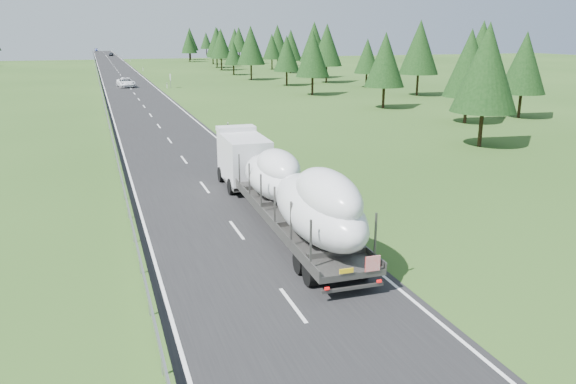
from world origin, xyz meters
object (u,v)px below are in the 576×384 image
object	(u,v)px
distant_van	(126,82)
distant_car_blue	(96,50)
distant_car_dark	(111,54)
boat_truck	(285,185)
highway_sign	(170,78)

from	to	relation	value
distant_van	distant_car_blue	world-z (taller)	distant_van
distant_car_blue	distant_car_dark	bearing A→B (deg)	-87.04
boat_truck	distant_van	bearing A→B (deg)	92.15
distant_car_dark	distant_car_blue	xyz separation A→B (m)	(-5.28, 66.01, -0.06)
boat_truck	distant_car_dark	xyz separation A→B (m)	(-0.56, 231.70, -1.62)
distant_van	distant_car_dark	world-z (taller)	distant_van
highway_sign	distant_car_blue	world-z (taller)	highway_sign
distant_car_dark	distant_car_blue	distance (m)	66.22
distant_car_blue	distant_van	bearing A→B (deg)	-90.90
boat_truck	distant_car_blue	world-z (taller)	boat_truck
highway_sign	distant_van	xyz separation A→B (m)	(-7.79, 4.55, -0.94)
distant_van	distant_car_dark	size ratio (longest dim) A/B	1.40
highway_sign	boat_truck	size ratio (longest dim) A/B	0.13
distant_car_blue	boat_truck	bearing A→B (deg)	-90.49
highway_sign	boat_truck	distance (m)	80.46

